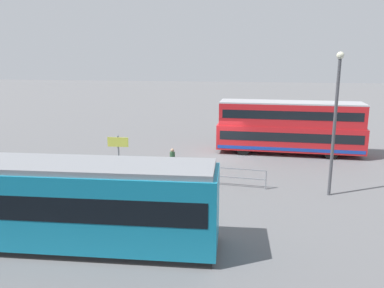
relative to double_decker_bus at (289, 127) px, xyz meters
name	(u,v)px	position (x,y,z in m)	size (l,w,h in m)	color
ground_plane	(224,156)	(4.59, 1.61, -1.97)	(160.00, 160.00, 0.00)	slate
double_decker_bus	(289,127)	(0.00, 0.00, 0.00)	(10.53, 2.89, 3.85)	red
tram_yellow	(33,202)	(10.86, 15.96, -0.25)	(14.18, 3.21, 3.31)	teal
pedestrian_near_railing	(172,160)	(7.43, 6.39, -1.04)	(0.36, 0.36, 1.63)	#4C3F2D
pedestrian_railing	(180,170)	(6.70, 7.82, -1.22)	(9.73, 1.02, 1.08)	gray
info_sign	(118,148)	(10.54, 7.23, -0.21)	(1.27, 0.13, 2.50)	slate
street_lamp	(335,115)	(-1.38, 8.66, 2.27)	(0.36, 0.36, 7.31)	#4C4C51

